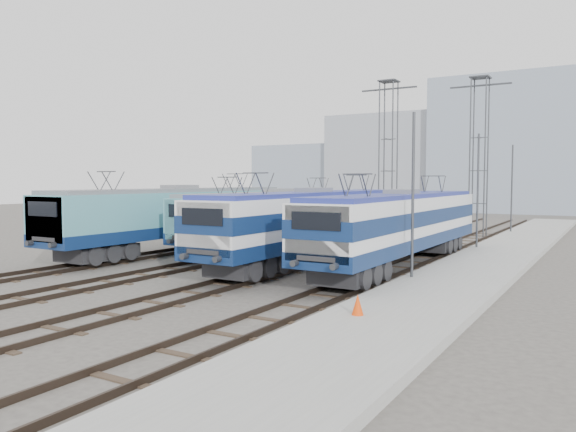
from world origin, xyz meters
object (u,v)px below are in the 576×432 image
at_px(locomotive_center_right, 312,218).
at_px(safety_cone, 358,305).
at_px(catenary_tower_west, 388,150).
at_px(locomotive_center_left, 277,214).
at_px(catenary_tower_east, 479,149).
at_px(mast_front, 413,199).
at_px(mast_rear, 512,190).
at_px(locomotive_far_right, 400,222).
at_px(locomotive_far_left, 178,213).
at_px(mast_mid, 478,193).

bearing_deg(locomotive_center_right, safety_cone, -55.65).
bearing_deg(catenary_tower_west, locomotive_center_left, -99.79).
xyz_separation_m(locomotive_center_left, locomotive_center_right, (4.50, -3.76, 0.12)).
relative_size(locomotive_center_left, catenary_tower_east, 1.45).
xyz_separation_m(mast_front, mast_rear, (0.00, 24.00, 0.00)).
xyz_separation_m(locomotive_center_right, locomotive_far_right, (4.50, 0.57, -0.03)).
bearing_deg(mast_front, safety_cone, -84.20).
xyz_separation_m(mast_front, safety_cone, (0.73, -7.16, -2.90)).
relative_size(locomotive_far_left, mast_mid, 2.64).
bearing_deg(catenary_tower_east, mast_rear, 43.60).
relative_size(mast_front, safety_cone, 11.57).
height_order(catenary_tower_west, catenary_tower_east, same).
distance_m(locomotive_far_right, mast_rear, 20.36).
bearing_deg(mast_rear, locomotive_center_right, -106.98).
xyz_separation_m(locomotive_center_right, catenary_tower_east, (4.25, 18.80, 4.35)).
distance_m(catenary_tower_west, catenary_tower_east, 6.80).
height_order(catenary_tower_west, mast_mid, catenary_tower_west).
bearing_deg(safety_cone, mast_rear, 91.34).
distance_m(catenary_tower_west, safety_cone, 29.34).
xyz_separation_m(locomotive_far_right, safety_cone, (2.58, -10.92, -1.66)).
bearing_deg(locomotive_center_right, mast_front, -26.73).
bearing_deg(catenary_tower_east, locomotive_far_left, -124.97).
height_order(locomotive_far_left, catenary_tower_west, catenary_tower_west).
relative_size(locomotive_center_left, mast_mid, 2.48).
height_order(catenary_tower_east, safety_cone, catenary_tower_east).
bearing_deg(catenary_tower_east, mast_front, -84.55).
bearing_deg(mast_mid, catenary_tower_east, 101.86).
xyz_separation_m(locomotive_far_left, catenary_tower_east, (13.25, 18.95, 4.34)).
height_order(locomotive_center_left, locomotive_far_right, locomotive_far_right).
bearing_deg(locomotive_far_right, mast_front, -63.84).
xyz_separation_m(locomotive_center_right, safety_cone, (7.08, -10.36, -1.69)).
height_order(locomotive_center_left, catenary_tower_west, catenary_tower_west).
relative_size(locomotive_center_left, mast_front, 2.48).
distance_m(locomotive_far_left, locomotive_far_right, 13.52).
height_order(locomotive_center_right, safety_cone, locomotive_center_right).
xyz_separation_m(locomotive_far_right, mast_front, (1.85, -3.77, 1.24)).
relative_size(catenary_tower_east, safety_cone, 19.83).
bearing_deg(locomotive_center_left, catenary_tower_west, 80.21).
bearing_deg(catenary_tower_west, safety_cone, -71.04).
relative_size(mast_rear, safety_cone, 11.57).
bearing_deg(catenary_tower_west, mast_mid, -42.93).
xyz_separation_m(locomotive_center_right, mast_mid, (6.35, 8.80, 1.20)).
bearing_deg(locomotive_center_right, locomotive_far_right, 7.19).
relative_size(locomotive_far_left, catenary_tower_east, 1.54).
bearing_deg(safety_cone, catenary_tower_west, 108.96).
bearing_deg(locomotive_far_left, catenary_tower_west, 68.28).
xyz_separation_m(locomotive_center_left, catenary_tower_west, (2.25, 13.04, 4.47)).
height_order(catenary_tower_west, safety_cone, catenary_tower_west).
xyz_separation_m(locomotive_far_left, mast_rear, (15.35, 20.95, 1.20)).
bearing_deg(locomotive_center_left, mast_mid, 24.94).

